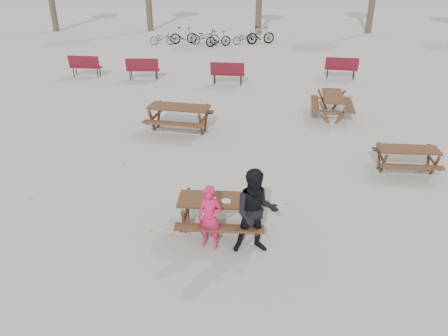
# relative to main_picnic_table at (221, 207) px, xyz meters

# --- Properties ---
(ground) EXTENTS (80.00, 80.00, 0.00)m
(ground) POSITION_rel_main_picnic_table_xyz_m (0.00, 0.00, -0.59)
(ground) COLOR gray
(ground) RESTS_ON ground
(main_picnic_table) EXTENTS (1.80, 1.45, 0.78)m
(main_picnic_table) POSITION_rel_main_picnic_table_xyz_m (0.00, 0.00, 0.00)
(main_picnic_table) COLOR #392515
(main_picnic_table) RESTS_ON ground
(food_tray) EXTENTS (0.18, 0.11, 0.03)m
(food_tray) POSITION_rel_main_picnic_table_xyz_m (0.11, -0.11, 0.21)
(food_tray) COLOR silver
(food_tray) RESTS_ON main_picnic_table
(bread_roll) EXTENTS (0.14, 0.06, 0.05)m
(bread_roll) POSITION_rel_main_picnic_table_xyz_m (0.11, -0.11, 0.25)
(bread_roll) COLOR tan
(bread_roll) RESTS_ON food_tray
(soda_bottle) EXTENTS (0.07, 0.07, 0.17)m
(soda_bottle) POSITION_rel_main_picnic_table_xyz_m (-0.11, -0.21, 0.26)
(soda_bottle) COLOR silver
(soda_bottle) RESTS_ON main_picnic_table
(child) EXTENTS (0.56, 0.43, 1.38)m
(child) POSITION_rel_main_picnic_table_xyz_m (-0.18, -0.60, 0.10)
(child) COLOR #C41848
(child) RESTS_ON ground
(adult) EXTENTS (0.95, 0.78, 1.80)m
(adult) POSITION_rel_main_picnic_table_xyz_m (0.72, -0.67, 0.31)
(adult) COLOR black
(adult) RESTS_ON ground
(picnic_table_east) EXTENTS (1.63, 1.33, 0.68)m
(picnic_table_east) POSITION_rel_main_picnic_table_xyz_m (4.83, 3.09, -0.24)
(picnic_table_east) COLOR #392515
(picnic_table_east) RESTS_ON ground
(picnic_table_north) EXTENTS (2.22, 1.90, 0.86)m
(picnic_table_north) POSITION_rel_main_picnic_table_xyz_m (-1.77, 5.69, -0.16)
(picnic_table_north) COLOR #392515
(picnic_table_north) RESTS_ON ground
(picnic_table_far) EXTENTS (1.63, 1.95, 0.79)m
(picnic_table_far) POSITION_rel_main_picnic_table_xyz_m (3.52, 7.47, -0.19)
(picnic_table_far) COLOR #392515
(picnic_table_far) RESTS_ON ground
(park_bench_row) EXTENTS (13.63, 1.92, 1.03)m
(park_bench_row) POSITION_rel_main_picnic_table_xyz_m (-1.85, 12.13, -0.07)
(park_bench_row) COLOR maroon
(park_bench_row) RESTS_ON ground
(bicycle_row) EXTENTS (7.98, 2.02, 1.10)m
(bicycle_row) POSITION_rel_main_picnic_table_xyz_m (-1.81, 20.54, -0.10)
(bicycle_row) COLOR black
(bicycle_row) RESTS_ON ground
(fallen_leaves) EXTENTS (11.00, 11.00, 0.01)m
(fallen_leaves) POSITION_rel_main_picnic_table_xyz_m (0.50, 2.50, -0.58)
(fallen_leaves) COLOR #C2802E
(fallen_leaves) RESTS_ON ground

